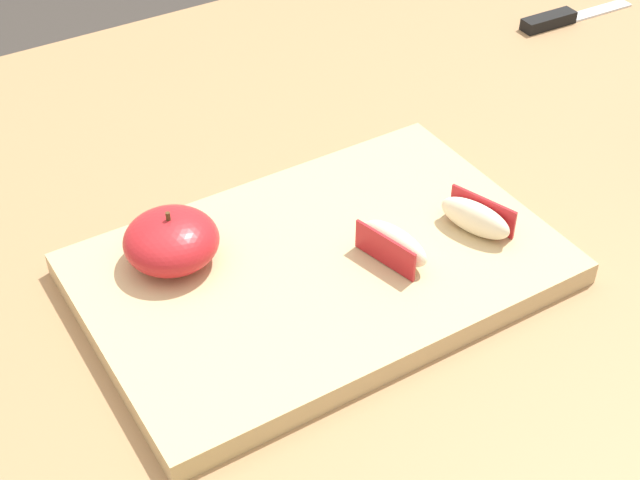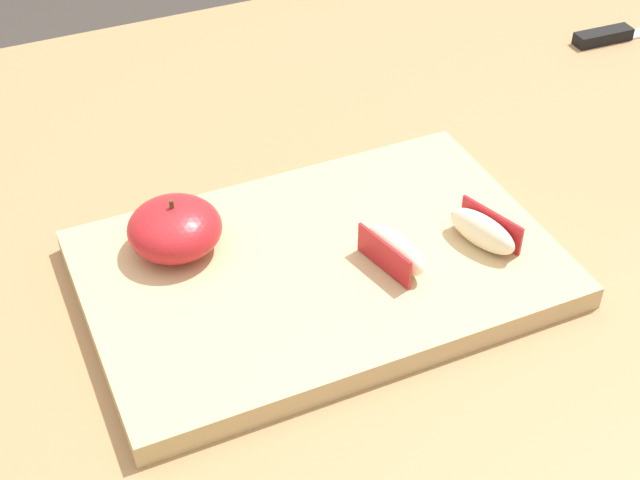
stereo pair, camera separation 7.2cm
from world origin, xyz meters
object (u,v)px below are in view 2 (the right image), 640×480
Objects in this scene: apple_wedge_front at (394,250)px; apple_wedge_near_knife at (483,230)px; paring_knife at (613,35)px; apple_half_skin_up at (175,228)px; cutting_board at (320,269)px.

apple_wedge_front is 0.08m from apple_wedge_near_knife.
apple_wedge_front is at bearing -148.13° from paring_knife.
apple_half_skin_up is 1.12× the size of apple_wedge_front.
apple_wedge_front is (0.15, -0.09, -0.01)m from apple_half_skin_up.
cutting_board is at bearing -30.82° from apple_half_skin_up.
apple_half_skin_up is (-0.10, 0.06, 0.03)m from cutting_board.
paring_knife is at bearing 16.95° from apple_half_skin_up.
apple_wedge_front and apple_wedge_near_knife have the same top height.
apple_wedge_front is at bearing 174.41° from apple_wedge_near_knife.
paring_knife is (0.58, 0.18, -0.03)m from apple_half_skin_up.
cutting_board reaches higher than paring_knife.
apple_half_skin_up is 0.25m from apple_wedge_near_knife.
apple_wedge_front reaches higher than paring_knife.
paring_knife is (0.48, 0.24, -0.00)m from cutting_board.
apple_half_skin_up is at bearing -163.05° from paring_knife.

